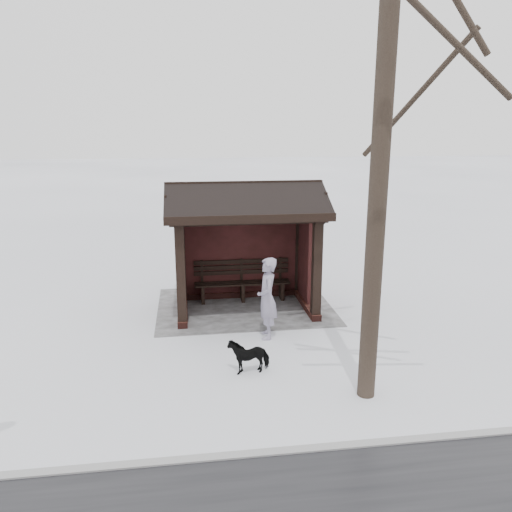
{
  "coord_description": "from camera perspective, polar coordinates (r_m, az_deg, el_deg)",
  "views": [
    {
      "loc": [
        1.32,
        11.26,
        4.29
      ],
      "look_at": [
        -0.15,
        0.8,
        1.54
      ],
      "focal_mm": 35.0,
      "sensor_mm": 36.0,
      "label": 1
    }
  ],
  "objects": [
    {
      "name": "trampled_patch",
      "position": [
        12.31,
        -1.33,
        -5.75
      ],
      "size": [
        4.2,
        3.2,
        0.02
      ],
      "primitive_type": "cube",
      "color": "gray",
      "rests_on": "ground"
    },
    {
      "name": "bus_shelter",
      "position": [
        11.69,
        -1.37,
        4.13
      ],
      "size": [
        3.6,
        2.4,
        3.09
      ],
      "color": "#3A1915",
      "rests_on": "ground"
    },
    {
      "name": "pedestrian",
      "position": [
        10.3,
        1.28,
        -4.85
      ],
      "size": [
        0.45,
        0.65,
        1.72
      ],
      "primitive_type": "imported",
      "rotation": [
        0.0,
        0.0,
        1.51
      ],
      "color": "gray",
      "rests_on": "ground"
    },
    {
      "name": "ground",
      "position": [
        12.13,
        -1.22,
        -6.12
      ],
      "size": [
        120.0,
        120.0,
        0.0
      ],
      "primitive_type": "plane",
      "color": "white",
      "rests_on": "ground"
    },
    {
      "name": "kerb",
      "position": [
        7.3,
        4.27,
        -21.34
      ],
      "size": [
        120.0,
        0.15,
        0.06
      ],
      "primitive_type": "cube",
      "color": "gray",
      "rests_on": "ground"
    },
    {
      "name": "dog",
      "position": [
        9.14,
        -0.84,
        -11.24
      ],
      "size": [
        0.77,
        0.44,
        0.61
      ],
      "primitive_type": "imported",
      "rotation": [
        0.0,
        0.0,
        1.73
      ],
      "color": "black",
      "rests_on": "ground"
    }
  ]
}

